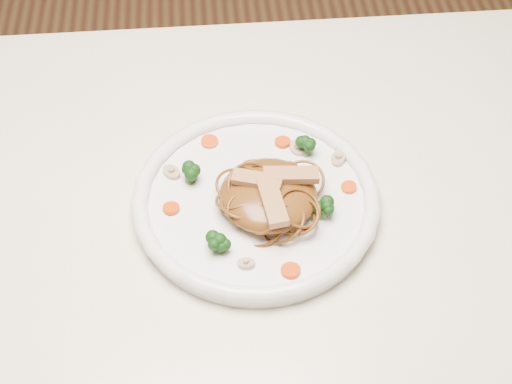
{
  "coord_description": "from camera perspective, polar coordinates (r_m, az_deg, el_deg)",
  "views": [
    {
      "loc": [
        0.03,
        -0.59,
        1.48
      ],
      "look_at": [
        0.08,
        0.02,
        0.78
      ],
      "focal_mm": 53.57,
      "sensor_mm": 36.0,
      "label": 1
    }
  ],
  "objects": [
    {
      "name": "mushroom_3",
      "position": [
        1.0,
        3.07,
        3.27
      ],
      "size": [
        0.03,
        0.03,
        0.01
      ],
      "primitive_type": "cylinder",
      "rotation": [
        0.0,
        0.0,
        2.01
      ],
      "color": "#C7AF95",
      "rests_on": "plate"
    },
    {
      "name": "broccoli_2",
      "position": [
        0.88,
        -2.78,
        -3.78
      ],
      "size": [
        0.03,
        0.03,
        0.03
      ],
      "primitive_type": null,
      "rotation": [
        0.0,
        0.0,
        -0.07
      ],
      "color": "#0D350B",
      "rests_on": "plate"
    },
    {
      "name": "carrot_0",
      "position": [
        1.0,
        2.0,
        3.75
      ],
      "size": [
        0.03,
        0.03,
        0.0
      ],
      "primitive_type": "cylinder",
      "rotation": [
        0.0,
        0.0,
        0.26
      ],
      "color": "#D74607",
      "rests_on": "plate"
    },
    {
      "name": "chicken_b",
      "position": [
        0.91,
        0.1,
        0.93
      ],
      "size": [
        0.06,
        0.04,
        0.01
      ],
      "primitive_type": "cube",
      "rotation": [
        0.0,
        0.0,
        2.81
      ],
      "color": "tan",
      "rests_on": "noodle_mound"
    },
    {
      "name": "carrot_3",
      "position": [
        1.01,
        -3.48,
        3.77
      ],
      "size": [
        0.02,
        0.02,
        0.0
      ],
      "primitive_type": "cylinder",
      "rotation": [
        0.0,
        0.0,
        -0.08
      ],
      "color": "#D74607",
      "rests_on": "plate"
    },
    {
      "name": "broccoli_3",
      "position": [
        0.91,
        5.02,
        -1.18
      ],
      "size": [
        0.03,
        0.03,
        0.03
      ],
      "primitive_type": null,
      "rotation": [
        0.0,
        0.0,
        -0.09
      ],
      "color": "#0D350B",
      "rests_on": "plate"
    },
    {
      "name": "table",
      "position": [
        1.02,
        -4.46,
        -5.98
      ],
      "size": [
        1.2,
        0.8,
        0.75
      ],
      "color": "#EDE1C9",
      "rests_on": "ground"
    },
    {
      "name": "chicken_a",
      "position": [
        0.91,
        2.63,
        1.28
      ],
      "size": [
        0.07,
        0.02,
        0.01
      ],
      "primitive_type": "cube",
      "rotation": [
        0.0,
        0.0,
        -0.03
      ],
      "color": "tan",
      "rests_on": "noodle_mound"
    },
    {
      "name": "plate",
      "position": [
        0.95,
        -0.0,
        -0.87
      ],
      "size": [
        0.39,
        0.39,
        0.02
      ],
      "primitive_type": "cylinder",
      "rotation": [
        0.0,
        0.0,
        -0.38
      ],
      "color": "white",
      "rests_on": "table"
    },
    {
      "name": "broccoli_0",
      "position": [
        0.98,
        3.8,
        3.52
      ],
      "size": [
        0.03,
        0.03,
        0.03
      ],
      "primitive_type": null,
      "rotation": [
        0.0,
        0.0,
        0.16
      ],
      "color": "#0D350B",
      "rests_on": "plate"
    },
    {
      "name": "mushroom_0",
      "position": [
        0.88,
        -0.75,
        -5.37
      ],
      "size": [
        0.02,
        0.02,
        0.01
      ],
      "primitive_type": "cylinder",
      "rotation": [
        0.0,
        0.0,
        -0.15
      ],
      "color": "#C7AF95",
      "rests_on": "plate"
    },
    {
      "name": "mushroom_1",
      "position": [
        0.99,
        6.16,
        2.49
      ],
      "size": [
        0.03,
        0.03,
        0.01
      ],
      "primitive_type": "cylinder",
      "rotation": [
        0.0,
        0.0,
        1.22
      ],
      "color": "#C7AF95",
      "rests_on": "plate"
    },
    {
      "name": "carrot_4",
      "position": [
        0.87,
        2.6,
        -5.86
      ],
      "size": [
        0.02,
        0.02,
        0.0
      ],
      "primitive_type": "cylinder",
      "rotation": [
        0.0,
        0.0,
        -0.08
      ],
      "color": "#D74607",
      "rests_on": "plate"
    },
    {
      "name": "mushroom_2",
      "position": [
        0.97,
        -6.32,
        1.47
      ],
      "size": [
        0.04,
        0.04,
        0.01
      ],
      "primitive_type": "cylinder",
      "rotation": [
        0.0,
        0.0,
        -0.88
      ],
      "color": "#C7AF95",
      "rests_on": "plate"
    },
    {
      "name": "noodle_mound",
      "position": [
        0.92,
        0.93,
        -0.22
      ],
      "size": [
        0.13,
        0.13,
        0.04
      ],
      "primitive_type": "ellipsoid",
      "rotation": [
        0.0,
        0.0,
        0.1
      ],
      "color": "#583710",
      "rests_on": "plate"
    },
    {
      "name": "carrot_2",
      "position": [
        0.96,
        6.95,
        0.35
      ],
      "size": [
        0.03,
        0.03,
        0.0
      ],
      "primitive_type": "cylinder",
      "rotation": [
        0.0,
        0.0,
        -0.4
      ],
      "color": "#D74607",
      "rests_on": "plate"
    },
    {
      "name": "broccoli_1",
      "position": [
        0.95,
        -5.0,
        1.51
      ],
      "size": [
        0.04,
        0.04,
        0.03
      ],
      "primitive_type": null,
      "rotation": [
        0.0,
        0.0,
        0.28
      ],
      "color": "#0D350B",
      "rests_on": "plate"
    },
    {
      "name": "chicken_c",
      "position": [
        0.89,
        1.22,
        -0.69
      ],
      "size": [
        0.03,
        0.07,
        0.01
      ],
      "primitive_type": "cube",
      "rotation": [
        0.0,
        0.0,
        4.85
      ],
      "color": "tan",
      "rests_on": "noodle_mound"
    },
    {
      "name": "carrot_1",
      "position": [
        0.93,
        -6.35,
        -1.21
      ],
      "size": [
        0.02,
        0.02,
        0.0
      ],
      "primitive_type": "cylinder",
      "rotation": [
        0.0,
        0.0,
        -0.19
      ],
      "color": "#D74607",
      "rests_on": "plate"
    }
  ]
}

